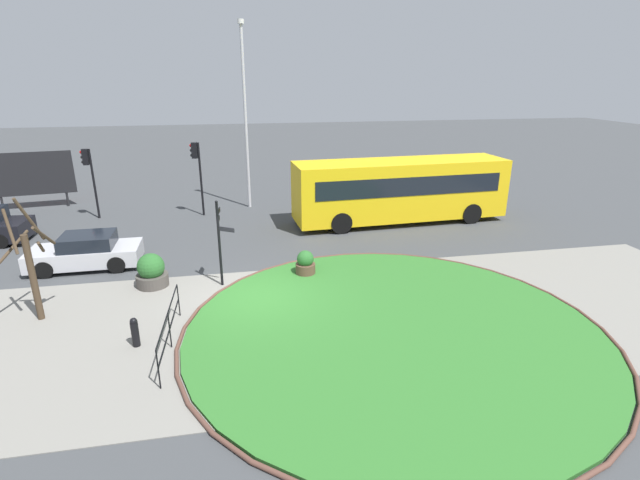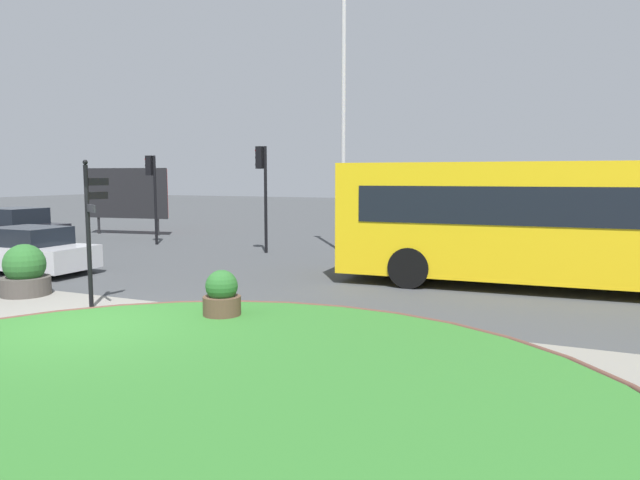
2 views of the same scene
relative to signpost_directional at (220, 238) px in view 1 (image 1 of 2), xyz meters
The scene contains 16 objects.
ground 2.46m from the signpost_directional, 49.74° to the right, with size 120.00×120.00×0.00m, color #3D3F42.
sidewalk_paving 3.78m from the signpost_directional, 70.50° to the right, with size 32.00×8.30×0.02m, color gray.
grass_island 6.53m from the signpost_directional, 40.59° to the right, with size 11.81×11.81×0.10m, color #2D6B28.
grass_kerb_ring 6.53m from the signpost_directional, 40.59° to the right, with size 12.12×12.12×0.11m, color brown.
signpost_directional is the anchor object (origin of this frame).
bollard_foreground 4.47m from the signpost_directional, 122.35° to the right, with size 0.20×0.20×0.86m.
railing_grass_edge 4.23m from the signpost_directional, 109.34° to the right, with size 0.18×3.63×1.06m.
bus_yellow 10.58m from the signpost_directional, 35.38° to the left, with size 10.54×3.06×3.05m.
car_near_lane 5.80m from the signpost_directional, 152.75° to the left, with size 4.00×1.80×1.31m.
traffic_light_near 9.26m from the signpost_directional, 97.22° to the left, with size 0.49×0.30×3.76m.
traffic_light_far 11.53m from the signpost_directional, 123.86° to the left, with size 0.49×0.27×3.52m.
lamppost_tall 10.94m from the signpost_directional, 82.07° to the left, with size 0.32×0.32×9.55m.
billboard_left 15.84m from the signpost_directional, 129.70° to the left, with size 4.29×0.74×3.09m.
planter_near_signpost 2.71m from the signpost_directional, behind, with size 1.08×1.08×1.19m.
planter_kerbside 3.24m from the signpost_directional, ahead, with size 0.72×0.72×0.96m.
street_tree_bare 5.55m from the signpost_directional, 164.47° to the right, with size 1.54×1.51×3.86m.
Camera 1 is at (-0.64, -14.18, 6.94)m, focal length 26.61 mm.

